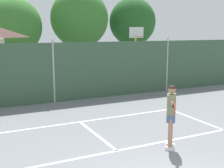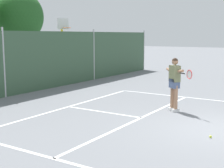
{
  "view_description": "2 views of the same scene",
  "coord_description": "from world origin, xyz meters",
  "views": [
    {
      "loc": [
        -3.62,
        -4.59,
        3.34
      ],
      "look_at": [
        0.47,
        3.75,
        1.68
      ],
      "focal_mm": 47.76,
      "sensor_mm": 36.0,
      "label": 1
    },
    {
      "loc": [
        -9.01,
        -2.14,
        2.64
      ],
      "look_at": [
        -0.02,
        3.58,
        1.01
      ],
      "focal_mm": 51.84,
      "sensor_mm": 36.0,
      "label": 2
    }
  ],
  "objects": [
    {
      "name": "ground_plane",
      "position": [
        0.0,
        0.0,
        0.0
      ],
      "size": [
        120.0,
        120.0,
        0.0
      ],
      "primitive_type": "plane",
      "color": "slate"
    },
    {
      "name": "court_markings",
      "position": [
        0.0,
        0.65,
        0.0
      ],
      "size": [
        8.3,
        11.1,
        0.01
      ],
      "color": "white",
      "rests_on": "ground"
    },
    {
      "name": "chainlink_fence",
      "position": [
        0.0,
        9.0,
        1.41
      ],
      "size": [
        26.09,
        0.09,
        2.96
      ],
      "color": "#38563D",
      "rests_on": "ground"
    },
    {
      "name": "basketball_hoop",
      "position": [
        5.16,
        10.19,
        2.31
      ],
      "size": [
        0.9,
        0.67,
        3.55
      ],
      "color": "yellow",
      "rests_on": "ground"
    },
    {
      "name": "tennis_player",
      "position": [
        1.44,
        1.94,
        1.11
      ],
      "size": [
        0.85,
        1.23,
        1.85
      ],
      "color": "silver",
      "rests_on": "ground"
    },
    {
      "name": "tennis_ball",
      "position": [
        -0.86,
        0.02,
        0.03
      ],
      "size": [
        0.07,
        0.07,
        0.07
      ],
      "primitive_type": "sphere",
      "color": "#CCE033",
      "rests_on": "ground"
    }
  ]
}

